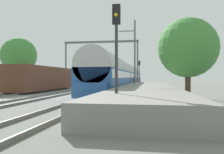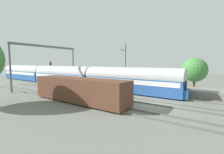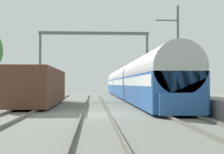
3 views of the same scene
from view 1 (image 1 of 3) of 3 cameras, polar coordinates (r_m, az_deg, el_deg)
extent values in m
plane|color=slate|center=(20.13, -15.32, -4.69)|extent=(120.00, 120.00, 0.00)
cube|color=#656257|center=(21.85, -23.85, -4.12)|extent=(0.08, 60.00, 0.16)
cube|color=#656257|center=(20.44, -17.15, -4.40)|extent=(0.08, 60.00, 0.16)
cube|color=#656257|center=(19.84, -13.43, -4.53)|extent=(0.08, 60.00, 0.16)
cube|color=#656257|center=(18.92, -5.44, -4.75)|extent=(0.08, 60.00, 0.16)
cube|color=#656257|center=(18.61, -1.15, -4.83)|extent=(0.08, 60.00, 0.16)
cube|color=gray|center=(20.27, 8.56, -3.39)|extent=(4.40, 28.00, 0.90)
cube|color=#28569E|center=(24.19, -0.39, -0.93)|extent=(2.90, 16.00, 2.20)
cube|color=white|center=(24.19, -0.39, 0.57)|extent=(2.93, 15.36, 0.64)
cylinder|color=#B5B5B5|center=(24.21, -0.39, 2.15)|extent=(2.84, 16.00, 2.84)
cube|color=#28569E|center=(40.40, 3.55, -0.57)|extent=(2.90, 16.00, 2.20)
cube|color=white|center=(40.40, 3.55, 0.32)|extent=(2.93, 15.36, 0.64)
cylinder|color=#B5B5B5|center=(40.41, 3.55, 1.27)|extent=(2.84, 16.00, 2.84)
cube|color=#28569E|center=(56.69, 5.23, -0.42)|extent=(2.90, 16.00, 2.20)
cube|color=white|center=(56.69, 5.23, 0.22)|extent=(2.93, 15.36, 0.64)
cylinder|color=#B5B5B5|center=(56.69, 5.23, 0.90)|extent=(2.84, 16.00, 2.84)
cube|color=#28569E|center=(16.15, -5.38, -3.32)|extent=(2.40, 0.50, 1.10)
cube|color=#563323|center=(28.99, -16.52, -0.28)|extent=(2.80, 13.00, 2.70)
cube|color=black|center=(29.02, -16.52, -2.85)|extent=(2.52, 11.96, 0.10)
cylinder|color=#2B2B2B|center=(33.59, 5.56, -2.10)|extent=(0.25, 0.25, 0.85)
cube|color=maroon|center=(33.57, 5.56, -0.83)|extent=(0.47, 0.43, 0.64)
sphere|color=tan|center=(33.57, 5.56, -0.08)|extent=(0.24, 0.24, 0.24)
cylinder|color=#2D2D33|center=(10.54, 1.08, 2.05)|extent=(0.14, 0.14, 4.04)
cube|color=black|center=(10.92, 1.08, 15.10)|extent=(0.36, 0.20, 0.90)
sphere|color=yellow|center=(10.79, 0.98, 15.04)|extent=(0.16, 0.16, 0.16)
cylinder|color=#2D2D33|center=(47.12, 6.72, 0.44)|extent=(0.14, 0.14, 4.06)
cube|color=black|center=(47.21, 6.72, 3.45)|extent=(0.36, 0.20, 0.90)
sphere|color=red|center=(47.09, 6.71, 3.40)|extent=(0.16, 0.16, 0.16)
cylinder|color=slate|center=(41.65, -11.26, 2.87)|extent=(0.28, 0.28, 7.50)
cylinder|color=slate|center=(39.04, 6.28, 3.07)|extent=(0.28, 0.28, 7.50)
cube|color=slate|center=(40.27, -2.77, 8.59)|extent=(12.95, 0.24, 0.36)
cylinder|color=slate|center=(26.08, 5.61, 5.16)|extent=(0.20, 0.20, 8.00)
cube|color=slate|center=(26.56, 3.64, 11.18)|extent=(1.80, 0.10, 0.10)
cylinder|color=#4C3826|center=(39.07, -21.88, -0.23)|extent=(0.36, 0.36, 3.00)
sphere|color=#40833B|center=(39.22, -21.88, 4.98)|extent=(5.49, 5.49, 5.49)
cylinder|color=#4C3826|center=(15.72, 18.11, -2.18)|extent=(0.36, 0.36, 2.09)
sphere|color=#40833B|center=(15.82, 18.10, 6.84)|extent=(3.83, 3.83, 3.83)
camera|label=2|loc=(28.50, -54.02, 6.07)|focal=24.57mm
camera|label=3|loc=(8.54, -85.80, 0.36)|focal=54.25mm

